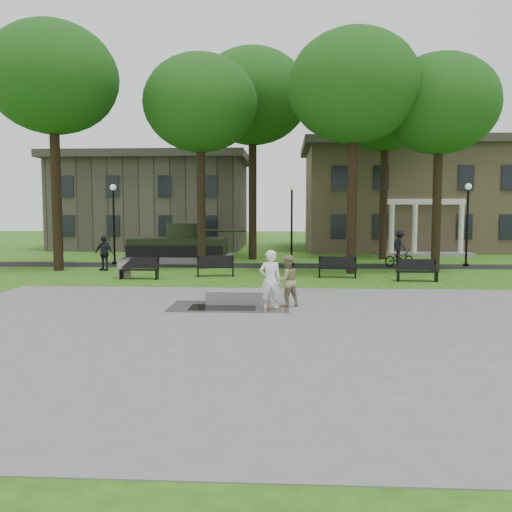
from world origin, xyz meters
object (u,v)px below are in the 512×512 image
(park_bench_0, at_px, (140,268))
(trash_bin, at_px, (124,268))
(concrete_block, at_px, (239,296))
(friend_watching, at_px, (287,281))
(skateboarder, at_px, (270,280))
(cyclist, at_px, (399,252))

(park_bench_0, bearing_deg, trash_bin, 156.79)
(concrete_block, xyz_separation_m, friend_watching, (1.68, -0.58, 0.65))
(concrete_block, height_order, friend_watching, friend_watching)
(trash_bin, bearing_deg, park_bench_0, -24.25)
(skateboarder, bearing_deg, park_bench_0, -60.09)
(park_bench_0, xyz_separation_m, trash_bin, (-0.86, 0.39, -0.04))
(concrete_block, bearing_deg, cyclist, 57.22)
(cyclist, bearing_deg, friend_watching, 132.68)
(friend_watching, relative_size, park_bench_0, 0.96)
(skateboarder, distance_m, trash_bin, 10.81)
(concrete_block, xyz_separation_m, cyclist, (8.13, 12.63, 0.60))
(cyclist, distance_m, park_bench_0, 14.76)
(concrete_block, bearing_deg, trash_bin, 132.06)
(friend_watching, bearing_deg, skateboarder, 26.00)
(concrete_block, distance_m, cyclist, 15.03)
(concrete_block, relative_size, park_bench_0, 1.22)
(skateboarder, distance_m, park_bench_0, 9.96)
(concrete_block, bearing_deg, skateboarder, -48.62)
(concrete_block, height_order, cyclist, cyclist)
(skateboarder, height_order, cyclist, cyclist)
(friend_watching, bearing_deg, park_bench_0, -72.06)
(skateboarder, xyz_separation_m, cyclist, (6.99, 13.92, -0.15))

